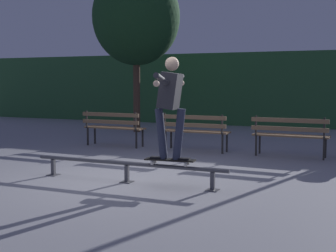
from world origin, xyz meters
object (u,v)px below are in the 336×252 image
object	(u,v)px
park_bench_leftmost	(113,125)
tree_far_left	(136,17)
grind_rail	(127,167)
skateboarder	(170,99)
park_bench_right_center	(290,132)
skateboard	(170,160)
park_bench_left_center	(194,128)

from	to	relation	value
park_bench_leftmost	tree_far_left	world-z (taller)	tree_far_left
grind_rail	skateboarder	size ratio (longest dim) A/B	2.16
park_bench_right_center	tree_far_left	distance (m)	6.94
skateboard	park_bench_leftmost	size ratio (longest dim) A/B	0.49
grind_rail	park_bench_right_center	world-z (taller)	park_bench_right_center
grind_rail	skateboarder	distance (m)	1.33
grind_rail	skateboard	xyz separation A→B (m)	(0.75, -0.00, 0.16)
grind_rail	skateboard	world-z (taller)	skateboard
grind_rail	park_bench_right_center	size ratio (longest dim) A/B	2.09
park_bench_leftmost	park_bench_right_center	world-z (taller)	same
park_bench_leftmost	park_bench_left_center	distance (m)	2.15
park_bench_leftmost	tree_far_left	distance (m)	4.60
grind_rail	park_bench_leftmost	distance (m)	4.20
grind_rail	park_bench_left_center	xyz separation A→B (m)	(-0.12, 3.52, 0.28)
skateboarder	park_bench_leftmost	size ratio (longest dim) A/B	0.97
grind_rail	park_bench_leftmost	world-z (taller)	park_bench_leftmost
skateboarder	tree_far_left	xyz separation A→B (m)	(-4.01, 6.77, 2.29)
grind_rail	tree_far_left	world-z (taller)	tree_far_left
park_bench_leftmost	tree_far_left	size ratio (longest dim) A/B	0.31
park_bench_leftmost	park_bench_right_center	size ratio (longest dim) A/B	1.00
park_bench_leftmost	park_bench_left_center	world-z (taller)	same
skateboard	park_bench_leftmost	world-z (taller)	park_bench_leftmost
skateboard	tree_far_left	world-z (taller)	tree_far_left
grind_rail	skateboard	size ratio (longest dim) A/B	4.24
skateboard	skateboarder	size ratio (longest dim) A/B	0.51
park_bench_left_center	tree_far_left	distance (m)	5.48
park_bench_right_center	grind_rail	bearing A→B (deg)	-120.02
park_bench_right_center	tree_far_left	xyz separation A→B (m)	(-5.29, 3.25, 3.09)
grind_rail	tree_far_left	size ratio (longest dim) A/B	0.65
skateboard	park_bench_right_center	world-z (taller)	park_bench_right_center
skateboarder	tree_far_left	world-z (taller)	tree_far_left
grind_rail	skateboard	bearing A→B (deg)	-0.00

